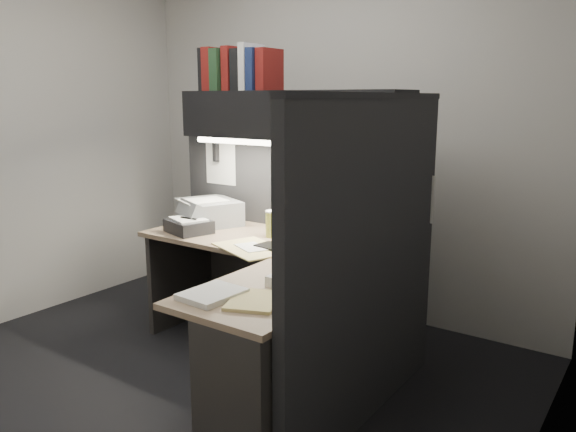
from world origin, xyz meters
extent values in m
plane|color=black|center=(0.00, 0.00, 0.00)|extent=(3.50, 3.50, 0.00)
cube|color=beige|center=(0.00, 1.50, 1.35)|extent=(3.50, 0.04, 2.70)
cube|color=beige|center=(-1.75, 0.00, 1.35)|extent=(0.04, 3.00, 2.70)
cube|color=beige|center=(1.75, 0.00, 1.35)|extent=(0.04, 3.00, 2.70)
cube|color=black|center=(0.03, 0.93, 0.80)|extent=(1.90, 0.06, 1.60)
cube|color=black|center=(0.98, 0.18, 0.80)|extent=(0.06, 1.50, 1.60)
cube|color=#8C7359|center=(0.10, 0.56, 0.71)|extent=(1.70, 0.68, 0.03)
cube|color=#8C7359|center=(0.65, -0.21, 0.71)|extent=(0.60, 0.85, 0.03)
cube|color=#292725|center=(0.10, 0.86, 0.35)|extent=(1.61, 0.02, 0.70)
cube|color=#292725|center=(-0.70, 0.56, 0.35)|extent=(0.04, 0.61, 0.70)
cube|color=#292725|center=(0.75, -0.43, 0.35)|extent=(0.38, 0.40, 0.70)
cube|color=black|center=(0.12, 0.75, 1.50)|extent=(1.55, 0.34, 0.30)
cylinder|color=white|center=(0.12, 0.61, 1.33)|extent=(1.32, 0.04, 0.04)
cube|color=black|center=(0.36, 0.77, 0.76)|extent=(0.39, 0.30, 0.07)
cube|color=black|center=(0.36, 0.77, 0.87)|extent=(0.06, 0.05, 0.12)
cube|color=black|center=(0.36, 0.76, 1.09)|extent=(0.47, 0.16, 0.32)
cube|color=#6A97E8|center=(0.36, 0.75, 1.09)|extent=(0.43, 0.12, 0.28)
cube|color=black|center=(0.35, 0.38, 0.74)|extent=(0.42, 0.18, 0.02)
cube|color=navy|center=(0.60, 0.42, 0.73)|extent=(0.25, 0.22, 0.00)
ellipsoid|color=black|center=(0.59, 0.41, 0.75)|extent=(0.08, 0.11, 0.04)
cube|color=#B6A58C|center=(0.77, 0.71, 0.78)|extent=(0.32, 0.33, 0.10)
cylinder|color=#CAC751|center=(0.07, 0.63, 0.81)|extent=(0.10, 0.10, 0.16)
cube|color=gray|center=(-0.53, 0.68, 0.81)|extent=(0.53, 0.50, 0.17)
cube|color=black|center=(-0.46, 0.41, 0.77)|extent=(0.34, 0.30, 0.08)
cube|color=#E1CE7E|center=(0.14, 0.32, 0.73)|extent=(0.54, 0.45, 0.01)
cube|color=white|center=(0.76, -0.07, 0.76)|extent=(0.28, 0.24, 0.05)
cube|color=white|center=(0.51, -0.42, 0.74)|extent=(0.23, 0.28, 0.03)
cube|color=#E1CE7E|center=(0.71, -0.37, 0.74)|extent=(0.29, 0.33, 0.02)
cube|color=black|center=(-0.55, 0.77, 1.79)|extent=(0.05, 0.22, 0.28)
cube|color=maroon|center=(-0.49, 0.75, 1.79)|extent=(0.08, 0.22, 0.28)
cube|color=#214225|center=(-0.41, 0.74, 1.79)|extent=(0.07, 0.22, 0.27)
cube|color=maroon|center=(-0.33, 0.77, 1.79)|extent=(0.07, 0.22, 0.29)
cube|color=black|center=(-0.26, 0.77, 1.78)|extent=(0.07, 0.22, 0.26)
cube|color=white|center=(-0.18, 0.75, 1.80)|extent=(0.05, 0.22, 0.30)
cube|color=#162450|center=(-0.12, 0.75, 1.78)|extent=(0.06, 0.22, 0.26)
cube|color=maroon|center=(-0.05, 0.77, 1.78)|extent=(0.07, 0.22, 0.26)
cube|color=white|center=(0.70, 0.90, 1.05)|extent=(0.21, 0.00, 0.28)
cube|color=white|center=(0.92, 0.90, 1.03)|extent=(0.21, 0.00, 0.28)
cube|color=white|center=(-0.60, 0.90, 1.15)|extent=(0.28, 0.00, 0.34)
cube|color=black|center=(0.95, 0.04, 1.02)|extent=(0.00, 0.18, 0.22)
cube|color=white|center=(0.95, -0.31, 0.95)|extent=(0.00, 0.21, 0.28)
camera|label=1|loc=(2.15, -2.19, 1.60)|focal=35.00mm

